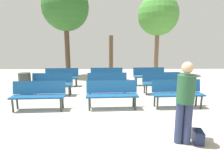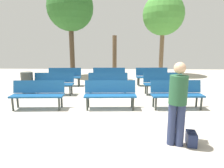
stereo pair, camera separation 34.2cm
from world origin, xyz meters
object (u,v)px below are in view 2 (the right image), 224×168
bench_r0_c2 (177,92)px  bench_r1_c2 (163,82)px  bench_r1_c1 (108,82)px  bench_r1_c0 (54,82)px  handbag (191,138)px  bench_r2_c2 (152,75)px  visitor_with_backpack (178,99)px  tree_2 (115,58)px  bench_r0_c0 (38,93)px  bench_r2_c1 (109,75)px  tree_0 (70,8)px  tree_1 (163,15)px  bench_r2_c0 (65,76)px  trash_bin (27,84)px  bench_r0_c1 (110,93)px

bench_r0_c2 → bench_r1_c2: same height
bench_r1_c1 → bench_r1_c2: (2.25, 0.11, 0.00)m
bench_r1_c0 → handbag: bearing=-45.8°
bench_r2_c2 → visitor_with_backpack: 5.93m
bench_r1_c0 → tree_2: bearing=55.7°
bench_r0_c0 → handbag: size_ratio=4.69×
bench_r2_c1 → tree_0: size_ratio=0.28×
tree_0 → handbag: 10.63m
tree_0 → tree_1: tree_0 is taller
tree_2 → visitor_with_backpack: 7.77m
tree_2 → handbag: (1.66, -7.66, -1.13)m
bench_r0_c0 → tree_2: tree_2 is taller
bench_r2_c0 → bench_r0_c0: bearing=-91.6°
bench_r2_c2 → trash_bin: 5.71m
visitor_with_backpack → trash_bin: 6.04m
bench_r1_c1 → bench_r0_c0: bearing=-140.2°
bench_r2_c1 → handbag: bench_r2_c1 is taller
tree_1 → bench_r0_c0: bearing=-126.4°
tree_1 → handbag: 10.35m
tree_0 → trash_bin: (-0.64, -5.01, -3.75)m
tree_0 → visitor_with_backpack: (4.09, -8.75, -3.28)m
bench_r0_c2 → handbag: size_ratio=4.69×
bench_r0_c2 → tree_0: (-4.78, 6.43, 3.71)m
bench_r1_c2 → handbag: 4.16m
bench_r2_c1 → handbag: 6.15m
bench_r1_c0 → bench_r2_c2: (4.30, 1.97, 0.00)m
trash_bin → bench_r0_c1: bearing=-24.2°
bench_r2_c2 → tree_2: size_ratio=0.64×
handbag → visitor_with_backpack: bearing=175.7°
bench_r0_c2 → tree_1: size_ratio=0.31×
tree_2 → bench_r1_c1: bearing=-93.2°
bench_r1_c2 → bench_r2_c1: 2.85m
bench_r0_c2 → tree_2: tree_2 is taller
bench_r2_c1 → tree_1: size_ratio=0.31×
bench_r1_c1 → handbag: 4.45m
bench_r0_c0 → tree_1: size_ratio=0.31×
tree_2 → trash_bin: bearing=-130.9°
bench_r0_c0 → tree_2: size_ratio=0.64×
tree_0 → bench_r0_c0: bearing=-86.2°
bench_r0_c2 → tree_1: (1.07, 7.18, 3.41)m
bench_r1_c0 → trash_bin: 1.01m
bench_r0_c0 → tree_2: (2.30, 5.50, 0.76)m
bench_r2_c0 → bench_r2_c2: (4.34, 0.22, 0.00)m
tree_1 → trash_bin: bearing=-138.4°
bench_r0_c1 → trash_bin: 3.66m
bench_r2_c1 → handbag: size_ratio=4.66×
bench_r1_c0 → bench_r1_c1: same height
bench_r0_c1 → tree_0: tree_0 is taller
tree_0 → handbag: (4.40, -8.77, -4.08)m
bench_r2_c0 → tree_1: 7.55m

